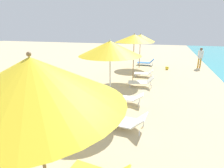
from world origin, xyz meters
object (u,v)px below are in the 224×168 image
at_px(lounger_fourth_shoreside, 144,73).
at_px(beach_ball, 167,68).
at_px(lounger_third_shoreside, 128,98).
at_px(umbrella_second, 33,81).
at_px(lounger_third_inland, 124,120).
at_px(umbrella_third, 110,48).
at_px(person_walking_near, 29,91).
at_px(lounger_fourth_inland, 141,82).
at_px(umbrella_farthest, 140,38).
at_px(lounger_farthest_shoreside, 146,62).
at_px(umbrella_fourth, 134,38).
at_px(person_walking_mid, 200,56).

relative_size(lounger_fourth_shoreside, beach_ball, 4.63).
bearing_deg(lounger_third_shoreside, umbrella_second, 84.63).
relative_size(lounger_third_inland, lounger_fourth_shoreside, 1.20).
height_order(umbrella_third, person_walking_near, umbrella_third).
xyz_separation_m(lounger_fourth_inland, umbrella_farthest, (-0.91, 5.09, 2.13)).
bearing_deg(lounger_fourth_inland, beach_ball, -116.00).
bearing_deg(umbrella_farthest, umbrella_second, -87.48).
distance_m(lounger_farthest_shoreside, beach_ball, 2.24).
distance_m(lounger_third_shoreside, umbrella_fourth, 4.36).
distance_m(umbrella_second, lounger_fourth_shoreside, 10.35).
xyz_separation_m(lounger_farthest_shoreside, beach_ball, (1.83, -1.29, -0.13)).
xyz_separation_m(lounger_third_inland, lounger_farthest_shoreside, (-0.56, 10.80, 0.01)).
bearing_deg(lounger_third_inland, lounger_fourth_shoreside, -83.81).
distance_m(umbrella_farthest, person_walking_near, 10.22).
relative_size(lounger_third_shoreside, umbrella_fourth, 0.49).
height_order(person_walking_near, person_walking_mid, person_walking_mid).
xyz_separation_m(lounger_farthest_shoreside, person_walking_mid, (4.35, 0.09, 0.74)).
bearing_deg(person_walking_mid, person_walking_near, -45.49).
bearing_deg(umbrella_fourth, person_walking_mid, 48.89).
xyz_separation_m(lounger_third_shoreside, umbrella_fourth, (-0.47, 3.67, 2.32)).
distance_m(lounger_fourth_inland, person_walking_near, 5.88).
height_order(lounger_fourth_shoreside, lounger_fourth_inland, lounger_fourth_inland).
xyz_separation_m(lounger_third_shoreside, person_walking_near, (-3.24, -2.17, 0.71)).
relative_size(person_walking_mid, beach_ball, 5.89).
bearing_deg(person_walking_mid, lounger_third_inland, -31.16).
distance_m(umbrella_fourth, person_walking_near, 6.66).
relative_size(lounger_third_shoreside, lounger_fourth_shoreside, 1.08).
xyz_separation_m(lounger_third_inland, person_walking_near, (-3.54, -0.18, 0.72)).
bearing_deg(lounger_fourth_inland, person_walking_near, 42.65).
relative_size(umbrella_third, beach_ball, 9.87).
height_order(umbrella_third, person_walking_mid, umbrella_third).
bearing_deg(lounger_fourth_inland, lounger_third_inland, 80.04).
xyz_separation_m(lounger_third_inland, umbrella_farthest, (-0.98, 9.61, 2.17)).
xyz_separation_m(lounger_fourth_shoreside, lounger_farthest_shoreside, (-0.35, 4.05, 0.01)).
height_order(lounger_farthest_shoreside, beach_ball, lounger_farthest_shoreside).
bearing_deg(person_walking_mid, umbrella_third, -36.93).
bearing_deg(umbrella_second, person_walking_mid, 73.54).
xyz_separation_m(umbrella_second, lounger_farthest_shoreside, (-0.14, 14.15, -2.25)).
xyz_separation_m(lounger_farthest_shoreside, person_walking_near, (-2.99, -10.98, 0.70)).
height_order(umbrella_second, beach_ball, umbrella_second).
bearing_deg(person_walking_mid, lounger_farthest_shoreside, -100.73).
relative_size(lounger_third_shoreside, beach_ball, 5.01).
bearing_deg(umbrella_fourth, lounger_farthest_shoreside, 87.56).
xyz_separation_m(lounger_fourth_shoreside, person_walking_near, (-3.33, -6.93, 0.72)).
xyz_separation_m(umbrella_fourth, umbrella_farthest, (-0.21, 3.95, -0.16)).
distance_m(lounger_third_inland, umbrella_farthest, 9.90).
bearing_deg(lounger_third_inland, umbrella_farthest, -79.77).
bearing_deg(lounger_farthest_shoreside, lounger_third_shoreside, 89.01).
bearing_deg(umbrella_second, beach_ball, 82.54).
height_order(lounger_third_shoreside, person_walking_mid, person_walking_mid).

